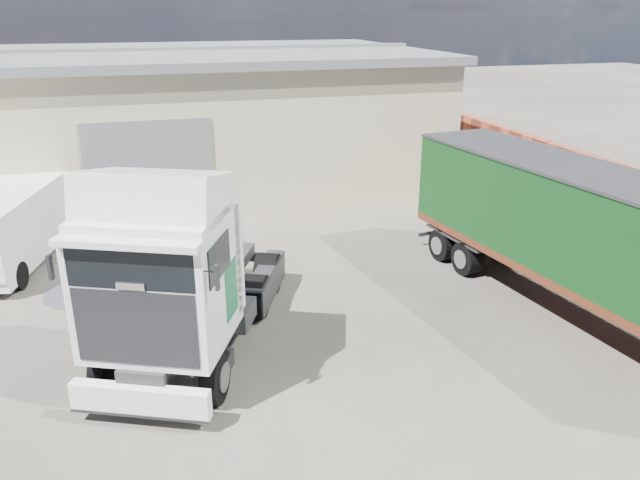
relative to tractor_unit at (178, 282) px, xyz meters
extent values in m
plane|color=#2A2622|center=(1.80, -1.30, -1.84)|extent=(120.00, 120.00, 0.00)
cube|color=#B7AB8D|center=(-4.20, 14.70, 0.66)|extent=(30.00, 12.00, 5.00)
cube|color=#5B5D60|center=(-4.20, 14.70, 3.31)|extent=(30.60, 12.60, 0.30)
cube|color=#5B5D60|center=(-0.20, 8.68, -0.04)|extent=(4.00, 0.08, 3.60)
cube|color=#5B5D60|center=(-4.20, 14.70, 3.51)|extent=(30.60, 0.40, 0.15)
cube|color=#973D26|center=(13.30, 4.70, -0.59)|extent=(0.35, 26.00, 2.50)
cylinder|color=black|center=(-0.49, -1.08, -1.32)|extent=(2.62, 1.95, 1.04)
cylinder|color=black|center=(0.94, 2.04, -1.32)|extent=(2.67, 1.97, 1.04)
cylinder|color=black|center=(1.51, 3.29, -1.32)|extent=(2.67, 1.97, 1.04)
cube|color=#2D2D30|center=(0.49, 1.06, -0.96)|extent=(3.50, 6.24, 0.29)
cube|color=silver|center=(-0.88, -1.92, -1.30)|extent=(2.37, 1.27, 0.54)
cube|color=silver|center=(-0.35, -0.76, 0.39)|extent=(3.17, 3.07, 2.40)
cube|color=black|center=(-0.82, -1.79, 0.02)|extent=(1.98, 0.95, 1.37)
cube|color=black|center=(-0.81, -1.77, 1.10)|extent=(2.02, 0.96, 0.73)
cube|color=silver|center=(-0.27, -0.59, 1.93)|extent=(3.00, 2.74, 1.20)
cube|color=#0B532E|center=(-1.31, 0.11, 0.12)|extent=(0.32, 0.67, 1.08)
cube|color=#0B532E|center=(0.93, -0.92, 0.12)|extent=(0.32, 0.67, 1.08)
cylinder|color=#2D2D30|center=(1.02, 2.22, -0.75)|extent=(1.43, 1.43, 0.12)
cylinder|color=black|center=(8.68, 3.14, -1.38)|extent=(2.32, 1.20, 0.92)
cube|color=#2D2D30|center=(9.13, -0.36, -1.05)|extent=(2.04, 10.46, 0.31)
cube|color=#562613|center=(9.13, -0.36, -0.77)|extent=(3.51, 10.65, 0.21)
cube|color=black|center=(9.13, -0.36, 0.47)|extent=(3.51, 10.65, 2.27)
cube|color=#2D2D30|center=(9.13, -0.36, 1.62)|extent=(3.57, 10.71, 0.07)
cylinder|color=black|center=(-3.84, 8.62, -1.47)|extent=(2.28, 1.26, 0.74)
cube|color=silver|center=(-4.29, 6.87, -0.66)|extent=(3.36, 5.55, 1.92)
cone|color=black|center=(-0.39, 3.64, -1.37)|extent=(5.10, 5.10, 0.94)
cone|color=black|center=(1.42, 2.95, -1.60)|extent=(1.91, 1.91, 0.47)
cone|color=black|center=(-2.17, 4.15, -1.56)|extent=(2.34, 2.34, 0.56)
camera|label=1|loc=(-0.47, -11.54, 5.08)|focal=35.00mm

